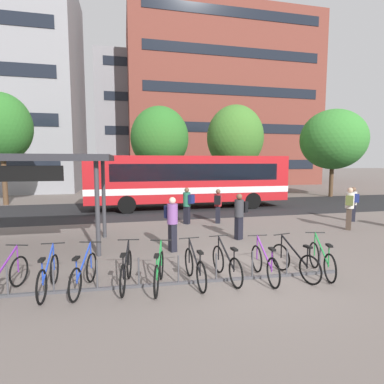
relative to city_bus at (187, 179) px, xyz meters
The scene contains 27 objects.
ground 11.30m from the city_bus, 93.14° to the right, with size 200.00×200.00×0.00m, color #6B605B.
bus_lane_asphalt 1.87m from the city_bus, behind, with size 80.00×7.20×0.01m, color #232326.
city_bus is the anchor object (origin of this frame).
bike_rack 11.65m from the city_bus, 102.82° to the right, with size 8.26×0.39×0.70m.
parked_bicycle_purple_0 12.78m from the city_bus, 119.80° to the right, with size 0.63×1.68×0.99m.
parked_bicycle_blue_1 12.40m from the city_bus, 116.12° to the right, with size 0.52×1.72×0.99m.
parked_bicycle_blue_2 12.15m from the city_bus, 112.80° to the right, with size 0.57×1.69×0.99m.
parked_bicycle_black_3 11.81m from the city_bus, 108.68° to the right, with size 0.52×1.71×0.99m.
parked_bicycle_green_4 11.80m from the city_bus, 104.95° to the right, with size 0.58×1.69×0.99m.
parked_bicycle_black_5 11.57m from the city_bus, 100.90° to the right, with size 0.52×1.72×0.99m.
parked_bicycle_black_6 11.39m from the city_bus, 96.94° to the right, with size 0.52×1.72×0.99m.
parked_bicycle_purple_7 11.50m from the city_bus, 92.26° to the right, with size 0.52×1.72×0.99m.
parked_bicycle_black_8 11.51m from the city_bus, 88.21° to the right, with size 0.56×1.70×0.99m.
parked_bicycle_green_9 11.58m from the city_bus, 84.47° to the right, with size 0.61×1.68×0.99m.
transit_shelter 10.30m from the city_bus, 133.32° to the right, with size 5.80×3.19×3.09m.
commuter_navy_pack_0 9.04m from the city_bus, 39.78° to the right, with size 0.46×0.59×1.66m.
commuter_navy_pack_1 4.77m from the city_bus, 101.77° to the right, with size 0.58×0.59×1.68m.
commuter_black_pack_2 4.85m from the city_bus, 84.44° to the right, with size 0.50×0.60×1.60m.
commuter_black_pack_3 7.73m from the city_bus, 87.25° to the right, with size 0.60×0.50×1.71m.
commuter_olive_pack_4 9.10m from the city_bus, 53.20° to the right, with size 0.58×0.59×1.79m.
commuter_navy_pack_5 8.94m from the city_bus, 104.94° to the right, with size 0.45×0.59×1.76m.
street_tree_0 12.64m from the city_bus, 160.59° to the left, with size 3.79×3.79×7.31m.
street_tree_1 5.12m from the city_bus, 106.08° to the left, with size 4.20×4.20×6.84m.
street_tree_2 13.44m from the city_bus, 14.91° to the left, with size 5.14×5.14×7.01m.
street_tree_3 9.41m from the city_bus, 50.49° to the left, with size 4.86×4.86×7.69m.
building_right_wing 24.65m from the city_bus, 68.26° to the left, with size 23.35×13.25×20.81m.
building_centre_block 28.09m from the city_bus, 84.90° to the left, with size 19.24×11.43×16.85m.
Camera 1 is at (-3.13, -6.81, 2.89)m, focal length 28.08 mm.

